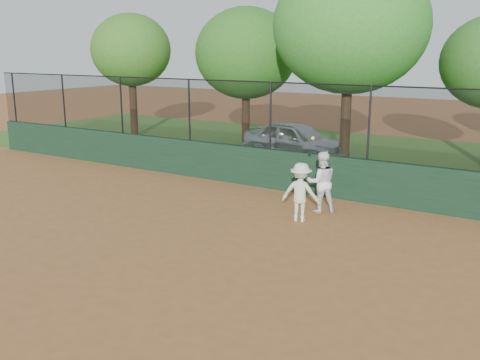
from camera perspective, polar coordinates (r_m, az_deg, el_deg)
The scene contains 10 objects.
ground at distance 11.35m, azimuth -9.42°, elevation -7.64°, with size 80.00×80.00×0.00m, color #9C5F32.
back_wall at distance 15.96m, azimuth 4.76°, elevation 1.01°, with size 26.00×0.20×1.20m, color #17341F.
grass_strip at distance 21.49m, azimuth 12.07°, elevation 2.43°, with size 36.00×12.00×0.01m, color #305B1C.
parked_car at distance 20.57m, azimuth 5.94°, elevation 4.20°, with size 1.71×4.24×1.44m, color silver.
player_second at distance 13.90m, azimuth 8.66°, elevation -0.21°, with size 0.77×0.60×1.58m, color white.
player_main at distance 13.07m, azimuth 6.49°, elevation -1.31°, with size 1.01×0.67×2.17m.
fence_assembly at distance 15.70m, azimuth 4.79°, elevation 6.86°, with size 26.00×0.06×2.00m.
tree_0 at distance 26.25m, azimuth -11.56°, elevation 13.40°, with size 3.89×3.53×5.77m.
tree_1 at distance 23.61m, azimuth 0.64°, elevation 13.35°, with size 4.52×4.11×5.91m.
tree_2 at distance 19.41m, azimuth 11.66°, elevation 15.82°, with size 5.41×4.92×7.25m.
Camera 1 is at (7.06, -7.88, 4.10)m, focal length 40.00 mm.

